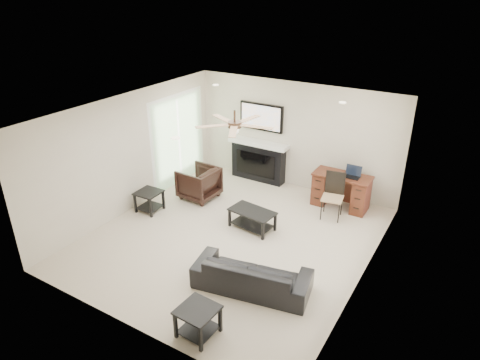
# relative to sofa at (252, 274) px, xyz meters

# --- Properties ---
(room_shell) EXTENTS (5.50, 5.54, 2.52)m
(room_shell) POSITION_rel_sofa_xyz_m (-0.88, 1.20, 1.41)
(room_shell) COLOR beige
(room_shell) RESTS_ON ground
(sofa) EXTENTS (1.97, 1.07, 0.55)m
(sofa) POSITION_rel_sofa_xyz_m (0.00, 0.00, 0.00)
(sofa) COLOR black
(sofa) RESTS_ON ground
(armchair) EXTENTS (0.84, 0.82, 0.73)m
(armchair) POSITION_rel_sofa_xyz_m (-2.60, 2.15, 0.09)
(armchair) COLOR black
(armchair) RESTS_ON ground
(coffee_table) EXTENTS (0.95, 0.61, 0.40)m
(coffee_table) POSITION_rel_sofa_xyz_m (-0.90, 1.60, -0.07)
(coffee_table) COLOR black
(coffee_table) RESTS_ON ground
(end_table_near) EXTENTS (0.55, 0.55, 0.45)m
(end_table_near) POSITION_rel_sofa_xyz_m (-0.15, -1.25, -0.05)
(end_table_near) COLOR black
(end_table_near) RESTS_ON ground
(end_table_left) EXTENTS (0.51, 0.51, 0.45)m
(end_table_left) POSITION_rel_sofa_xyz_m (-3.15, 1.10, -0.05)
(end_table_left) COLOR black
(end_table_left) RESTS_ON ground
(fireplace_unit) EXTENTS (1.52, 0.34, 1.91)m
(fireplace_unit) POSITION_rel_sofa_xyz_m (-1.93, 3.70, 0.68)
(fireplace_unit) COLOR black
(fireplace_unit) RESTS_ON ground
(desk) EXTENTS (1.22, 0.56, 0.76)m
(desk) POSITION_rel_sofa_xyz_m (0.30, 3.39, 0.11)
(desk) COLOR #3D240F
(desk) RESTS_ON ground
(desk_chair) EXTENTS (0.49, 0.51, 0.97)m
(desk_chair) POSITION_rel_sofa_xyz_m (0.30, 2.84, 0.21)
(desk_chair) COLOR black
(desk_chair) RESTS_ON ground
(laptop) EXTENTS (0.33, 0.24, 0.23)m
(laptop) POSITION_rel_sofa_xyz_m (0.50, 3.37, 0.60)
(laptop) COLOR black
(laptop) RESTS_ON desk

